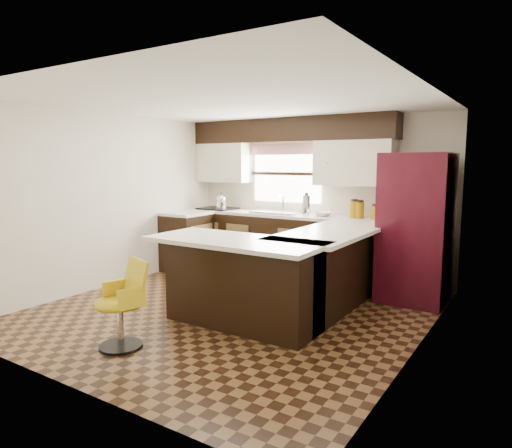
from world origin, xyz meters
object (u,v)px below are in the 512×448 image
Objects in this scene: peninsula_return at (243,284)px; refrigerator at (416,228)px; peninsula_long at (326,272)px; bar_chair at (119,305)px.

peninsula_return is 2.34m from refrigerator.
peninsula_long is at bearing -130.95° from refrigerator.
bar_chair is (-1.15, -2.10, -0.04)m from peninsula_long.
refrigerator is 2.23× the size of bar_chair.
peninsula_return is 1.28m from bar_chair.
refrigerator reaches higher than peninsula_long.
peninsula_long is 2.39m from bar_chair.
peninsula_long and peninsula_return have the same top height.
peninsula_long is at bearing 80.74° from bar_chair.
peninsula_long is at bearing 61.70° from peninsula_return.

